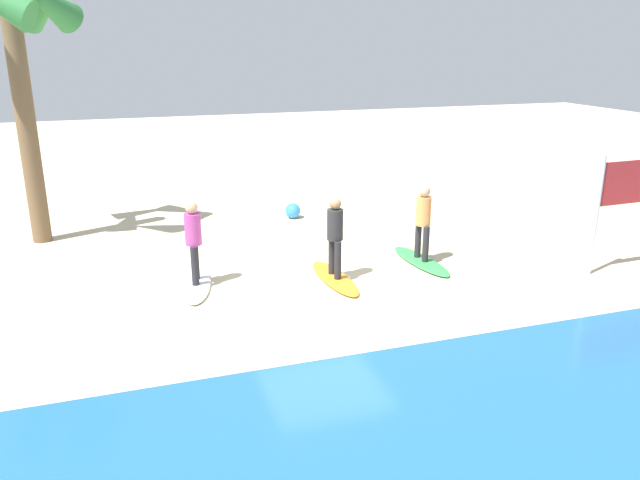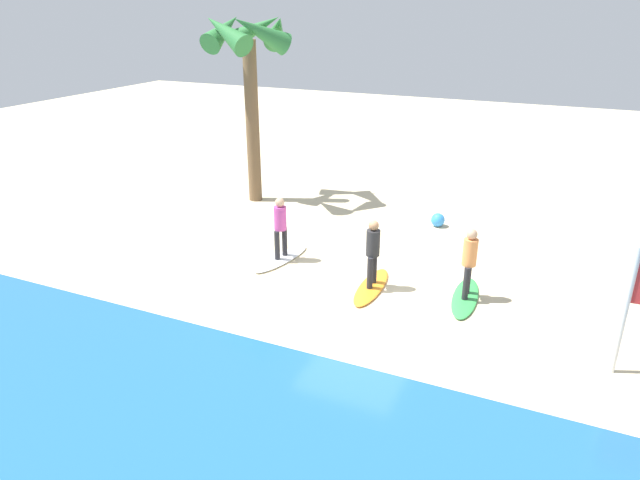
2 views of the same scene
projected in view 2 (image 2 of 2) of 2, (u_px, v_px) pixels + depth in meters
name	position (u px, v px, depth m)	size (l,w,h in m)	color
ground_plane	(358.00, 289.00, 13.63)	(60.00, 60.00, 0.00)	beige
surfboard_green	(465.00, 298.00, 13.15)	(2.10, 0.56, 0.09)	green
surfer_green	(469.00, 258.00, 12.77)	(0.32, 0.46, 1.64)	#232328
surfboard_orange	(371.00, 287.00, 13.64)	(2.10, 0.56, 0.09)	orange
surfer_orange	(373.00, 249.00, 13.26)	(0.32, 0.46, 1.64)	#232328
surfboard_white	(281.00, 259.00, 15.15)	(2.10, 0.56, 0.09)	white
surfer_white	(280.00, 223.00, 14.77)	(0.32, 0.46, 1.64)	#232328
palm_tree	(249.00, 49.00, 17.94)	(2.88, 3.03, 6.20)	brown
beach_ball	(438.00, 220.00, 17.38)	(0.42, 0.42, 0.42)	#338CE5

